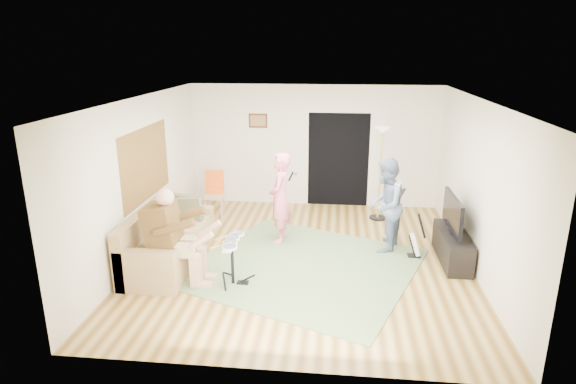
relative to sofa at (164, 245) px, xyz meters
The scene contains 19 objects.
floor 2.35m from the sofa, ahead, with size 6.00×6.00×0.00m, color brown.
walls 2.56m from the sofa, ahead, with size 5.50×6.00×2.70m, color beige, non-canonical shape.
ceiling 3.34m from the sofa, ahead, with size 6.00×6.00×0.00m, color white.
window_blinds 1.44m from the sofa, 127.38° to the left, with size 2.05×2.05×0.00m, color olive.
doorway 4.48m from the sofa, 49.75° to the left, with size 2.10×2.10×0.00m, color black.
picture_frame 3.87m from the sofa, 72.66° to the left, with size 0.42×0.03×0.32m, color #3F2314.
area_rug 2.35m from the sofa, ahead, with size 3.37×3.23×0.02m, color #5A7547.
sofa is the anchor object (origin of this frame).
drummer 0.84m from the sofa, 55.42° to the right, with size 0.97×0.54×1.49m.
drum_kit 1.46m from the sofa, 26.54° to the right, with size 0.41×0.73×0.75m.
singer 2.19m from the sofa, 31.67° to the left, with size 0.61×0.40×1.67m, color pink.
microphone 2.49m from the sofa, 29.05° to the left, with size 0.06×0.06×0.24m, color black, non-canonical shape.
guitarist 3.84m from the sofa, 13.99° to the left, with size 0.81×0.63×1.66m, color slate.
guitar_held 4.08m from the sofa, 13.30° to the left, with size 0.12×0.60×0.26m, color white, non-canonical shape.
guitar_spare 4.26m from the sofa, ahead, with size 0.29×0.26×0.79m.
torchiere_lamp 4.61m from the sofa, 34.41° to the left, with size 0.35×0.35×1.93m.
dining_chair 2.42m from the sofa, 84.09° to the left, with size 0.45×0.47×0.95m.
tv_cabinet 4.83m from the sofa, ahead, with size 0.40×1.40×0.50m, color black.
television 4.82m from the sofa, ahead, with size 0.06×1.19×0.58m, color black.
Camera 1 is at (0.54, -7.54, 3.49)m, focal length 30.00 mm.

